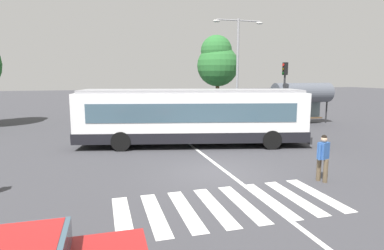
{
  "coord_description": "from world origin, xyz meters",
  "views": [
    {
      "loc": [
        -4.27,
        -11.31,
        3.78
      ],
      "look_at": [
        0.18,
        4.1,
        1.3
      ],
      "focal_mm": 29.74,
      "sensor_mm": 36.0,
      "label": 1
    }
  ],
  "objects_px": {
    "parked_car_black": "(240,112)",
    "background_tree_right": "(217,61)",
    "pedestrian_crossing_street": "(323,155)",
    "parked_car_teal": "(208,113)",
    "bus_stop_shelter": "(302,94)",
    "twin_arm_street_lamp": "(238,59)",
    "city_transit_bus": "(192,117)",
    "parked_car_champagne": "(177,114)",
    "parked_car_charcoal": "(144,115)",
    "parked_car_silver": "(107,116)",
    "traffic_light_far_corner": "(284,84)"
  },
  "relations": [
    {
      "from": "parked_car_black",
      "to": "background_tree_right",
      "type": "xyz_separation_m",
      "value": [
        -0.43,
        4.37,
        4.38
      ]
    },
    {
      "from": "pedestrian_crossing_street",
      "to": "parked_car_teal",
      "type": "height_order",
      "value": "pedestrian_crossing_street"
    },
    {
      "from": "bus_stop_shelter",
      "to": "twin_arm_street_lamp",
      "type": "relative_size",
      "value": 0.58
    },
    {
      "from": "city_transit_bus",
      "to": "twin_arm_street_lamp",
      "type": "xyz_separation_m",
      "value": [
        6.07,
        7.64,
        3.56
      ]
    },
    {
      "from": "parked_car_teal",
      "to": "background_tree_right",
      "type": "relative_size",
      "value": 0.61
    },
    {
      "from": "parked_car_champagne",
      "to": "bus_stop_shelter",
      "type": "distance_m",
      "value": 10.02
    },
    {
      "from": "pedestrian_crossing_street",
      "to": "background_tree_right",
      "type": "distance_m",
      "value": 20.38
    },
    {
      "from": "parked_car_charcoal",
      "to": "bus_stop_shelter",
      "type": "xyz_separation_m",
      "value": [
        12.02,
        -2.97,
        1.65
      ]
    },
    {
      "from": "pedestrian_crossing_street",
      "to": "bus_stop_shelter",
      "type": "xyz_separation_m",
      "value": [
        7.67,
        12.31,
        1.45
      ]
    },
    {
      "from": "bus_stop_shelter",
      "to": "parked_car_teal",
      "type": "bearing_deg",
      "value": 154.28
    },
    {
      "from": "twin_arm_street_lamp",
      "to": "parked_car_teal",
      "type": "bearing_deg",
      "value": 162.29
    },
    {
      "from": "twin_arm_street_lamp",
      "to": "city_transit_bus",
      "type": "bearing_deg",
      "value": -128.44
    },
    {
      "from": "parked_car_silver",
      "to": "traffic_light_far_corner",
      "type": "bearing_deg",
      "value": -19.18
    },
    {
      "from": "parked_car_silver",
      "to": "parked_car_champagne",
      "type": "distance_m",
      "value": 5.45
    },
    {
      "from": "parked_car_champagne",
      "to": "bus_stop_shelter",
      "type": "bearing_deg",
      "value": -19.45
    },
    {
      "from": "parked_car_charcoal",
      "to": "twin_arm_street_lamp",
      "type": "bearing_deg",
      "value": -3.56
    },
    {
      "from": "parked_car_champagne",
      "to": "twin_arm_street_lamp",
      "type": "distance_m",
      "value": 6.61
    },
    {
      "from": "pedestrian_crossing_street",
      "to": "parked_car_teal",
      "type": "bearing_deg",
      "value": 86.26
    },
    {
      "from": "bus_stop_shelter",
      "to": "twin_arm_street_lamp",
      "type": "bearing_deg",
      "value": 150.62
    },
    {
      "from": "parked_car_teal",
      "to": "traffic_light_far_corner",
      "type": "bearing_deg",
      "value": -44.9
    },
    {
      "from": "parked_car_black",
      "to": "background_tree_right",
      "type": "height_order",
      "value": "background_tree_right"
    },
    {
      "from": "parked_car_silver",
      "to": "parked_car_teal",
      "type": "distance_m",
      "value": 8.12
    },
    {
      "from": "pedestrian_crossing_street",
      "to": "traffic_light_far_corner",
      "type": "xyz_separation_m",
      "value": [
        5.35,
        11.19,
        2.22
      ]
    },
    {
      "from": "parked_car_black",
      "to": "background_tree_right",
      "type": "relative_size",
      "value": 0.6
    },
    {
      "from": "pedestrian_crossing_street",
      "to": "twin_arm_street_lamp",
      "type": "distance_m",
      "value": 15.72
    },
    {
      "from": "twin_arm_street_lamp",
      "to": "background_tree_right",
      "type": "bearing_deg",
      "value": 89.01
    },
    {
      "from": "background_tree_right",
      "to": "parked_car_silver",
      "type": "bearing_deg",
      "value": -158.28
    },
    {
      "from": "twin_arm_street_lamp",
      "to": "pedestrian_crossing_street",
      "type": "bearing_deg",
      "value": -102.32
    },
    {
      "from": "parked_car_champagne",
      "to": "parked_car_teal",
      "type": "distance_m",
      "value": 2.67
    },
    {
      "from": "parked_car_charcoal",
      "to": "parked_car_black",
      "type": "relative_size",
      "value": 1.01
    },
    {
      "from": "bus_stop_shelter",
      "to": "parked_car_charcoal",
      "type": "bearing_deg",
      "value": 166.13
    },
    {
      "from": "parked_car_black",
      "to": "bus_stop_shelter",
      "type": "xyz_separation_m",
      "value": [
        3.92,
        -3.0,
        1.65
      ]
    },
    {
      "from": "traffic_light_far_corner",
      "to": "twin_arm_street_lamp",
      "type": "relative_size",
      "value": 0.57
    },
    {
      "from": "parked_car_silver",
      "to": "parked_car_charcoal",
      "type": "bearing_deg",
      "value": -5.1
    },
    {
      "from": "parked_car_black",
      "to": "twin_arm_street_lamp",
      "type": "distance_m",
      "value": 4.44
    },
    {
      "from": "city_transit_bus",
      "to": "parked_car_black",
      "type": "relative_size",
      "value": 2.75
    },
    {
      "from": "city_transit_bus",
      "to": "parked_car_black",
      "type": "height_order",
      "value": "city_transit_bus"
    },
    {
      "from": "pedestrian_crossing_street",
      "to": "parked_car_champagne",
      "type": "distance_m",
      "value": 15.69
    },
    {
      "from": "twin_arm_street_lamp",
      "to": "parked_car_champagne",
      "type": "bearing_deg",
      "value": 170.75
    },
    {
      "from": "parked_car_teal",
      "to": "twin_arm_street_lamp",
      "type": "relative_size",
      "value": 0.56
    },
    {
      "from": "city_transit_bus",
      "to": "traffic_light_far_corner",
      "type": "relative_size",
      "value": 2.66
    },
    {
      "from": "traffic_light_far_corner",
      "to": "background_tree_right",
      "type": "relative_size",
      "value": 0.62
    },
    {
      "from": "parked_car_charcoal",
      "to": "parked_car_champagne",
      "type": "relative_size",
      "value": 1.01
    },
    {
      "from": "parked_car_charcoal",
      "to": "parked_car_champagne",
      "type": "xyz_separation_m",
      "value": [
        2.7,
        0.32,
        0.0
      ]
    },
    {
      "from": "parked_car_charcoal",
      "to": "parked_car_champagne",
      "type": "height_order",
      "value": "same"
    },
    {
      "from": "parked_car_charcoal",
      "to": "pedestrian_crossing_street",
      "type": "bearing_deg",
      "value": -74.07
    },
    {
      "from": "parked_car_black",
      "to": "traffic_light_far_corner",
      "type": "distance_m",
      "value": 5.04
    },
    {
      "from": "parked_car_silver",
      "to": "background_tree_right",
      "type": "xyz_separation_m",
      "value": [
        10.42,
        4.15,
        4.38
      ]
    },
    {
      "from": "pedestrian_crossing_street",
      "to": "twin_arm_street_lamp",
      "type": "bearing_deg",
      "value": 77.68
    },
    {
      "from": "city_transit_bus",
      "to": "parked_car_black",
      "type": "xyz_separation_m",
      "value": [
        6.58,
        8.14,
        -0.82
      ]
    }
  ]
}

